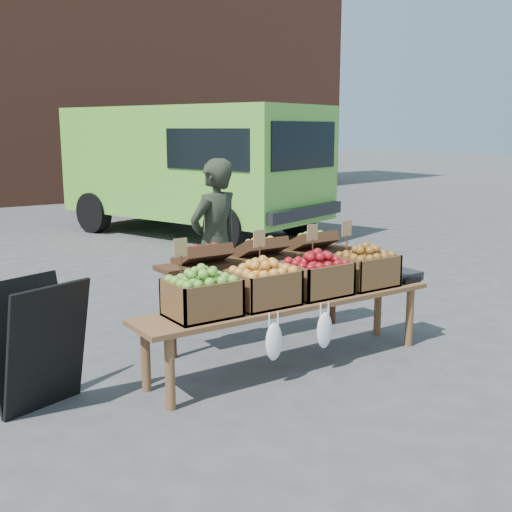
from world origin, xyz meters
TOP-DOWN VIEW (x-y plane):
  - ground at (0.00, 0.00)m, footprint 80.00×80.00m
  - delivery_van at (2.99, 6.80)m, footprint 3.90×5.66m
  - vendor at (0.44, 1.71)m, footprint 0.68×0.53m
  - chalkboard_sign at (-1.59, 0.70)m, footprint 0.69×0.51m
  - back_table at (0.53, 1.07)m, footprint 2.10×0.44m
  - display_bench at (0.35, 0.35)m, footprint 2.70×0.56m
  - crate_golden_apples at (-0.48, 0.35)m, footprint 0.50×0.40m
  - crate_russet_pears at (0.07, 0.35)m, footprint 0.50×0.40m
  - crate_red_apples at (0.62, 0.35)m, footprint 0.50×0.40m
  - crate_green_apples at (1.17, 0.35)m, footprint 0.50×0.40m
  - weighing_scale at (1.60, 0.35)m, footprint 0.34×0.30m

SIDE VIEW (x-z plane):
  - ground at x=0.00m, z-range 0.00..0.00m
  - display_bench at x=0.35m, z-range 0.00..0.57m
  - chalkboard_sign at x=-1.59m, z-range 0.00..0.93m
  - back_table at x=0.53m, z-range 0.00..1.04m
  - weighing_scale at x=1.60m, z-range 0.57..0.65m
  - crate_golden_apples at x=-0.48m, z-range 0.57..0.85m
  - crate_russet_pears at x=0.07m, z-range 0.57..0.85m
  - crate_red_apples at x=0.62m, z-range 0.57..0.85m
  - crate_green_apples at x=1.17m, z-range 0.57..0.85m
  - vendor at x=0.44m, z-range 0.00..1.66m
  - delivery_van at x=2.99m, z-range 0.00..2.32m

